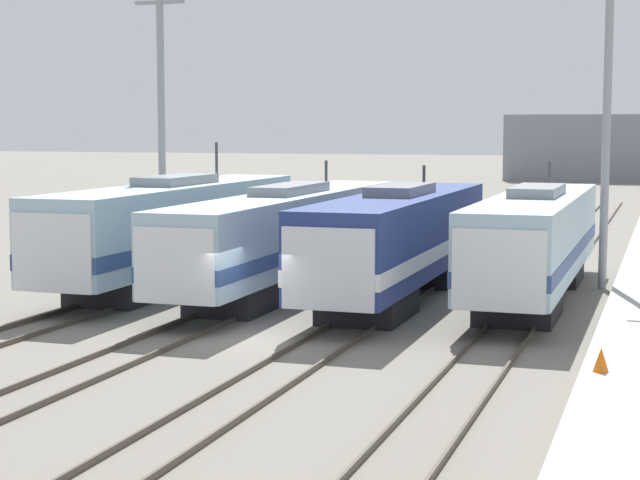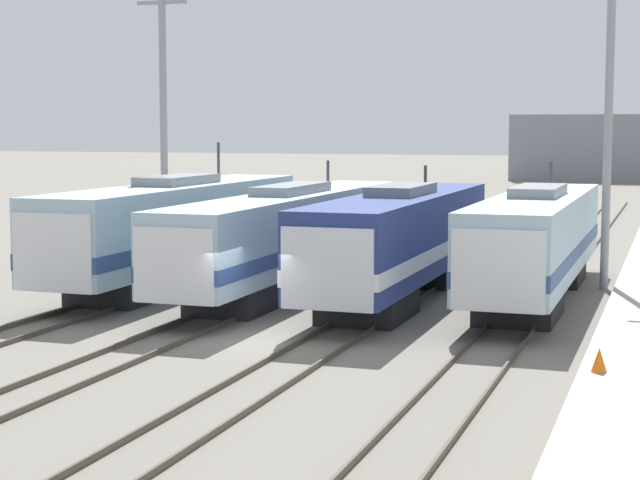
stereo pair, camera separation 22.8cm
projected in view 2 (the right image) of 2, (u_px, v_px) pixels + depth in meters
ground_plane at (255, 337)px, 31.12m from camera, size 400.00×400.00×0.00m
rail_pair_far_left at (50, 321)px, 33.30m from camera, size 1.51×120.00×0.15m
rail_pair_center_left at (183, 330)px, 31.84m from camera, size 1.51×120.00×0.15m
rail_pair_center_right at (329, 340)px, 30.38m from camera, size 1.51×120.00×0.15m
rail_pair_far_right at (490, 351)px, 28.92m from camera, size 1.51×120.00×0.15m
locomotive_far_left at (172, 229)px, 41.12m from camera, size 3.09×17.73×5.46m
locomotive_center_left at (287, 236)px, 40.03m from camera, size 2.82×20.00×4.72m
locomotive_center_right at (398, 242)px, 37.38m from camera, size 3.01×16.82×4.63m
locomotive_far_right at (536, 242)px, 37.35m from camera, size 2.91×17.20×4.79m
catenary_tower_left at (163, 114)px, 45.49m from camera, size 2.25×0.31×12.86m
catenary_tower_right at (609, 112)px, 39.64m from camera, size 2.25×0.31×12.86m
traffic_cone at (599, 360)px, 25.54m from camera, size 0.39×0.39×0.60m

